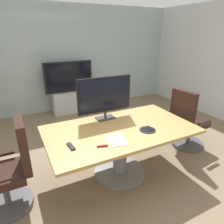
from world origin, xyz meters
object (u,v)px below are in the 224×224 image
object	(u,v)px
office_chair_right	(187,124)
tv_monitor	(105,96)
office_chair_left	(11,173)
conference_phone	(148,128)
wall_display_unit	(70,96)
remote_control	(71,146)
conference_table	(120,140)

from	to	relation	value
office_chair_right	tv_monitor	size ratio (longest dim) A/B	1.30
tv_monitor	office_chair_left	bearing A→B (deg)	-165.24
office_chair_left	conference_phone	bearing A→B (deg)	80.96
wall_display_unit	remote_control	xyz separation A→B (m)	(-0.80, -2.92, 0.31)
conference_table	conference_phone	world-z (taller)	conference_phone
tv_monitor	conference_table	bearing A→B (deg)	-84.52
remote_control	conference_table	bearing A→B (deg)	7.86
wall_display_unit	conference_table	bearing A→B (deg)	-91.28
office_chair_left	office_chair_right	size ratio (longest dim) A/B	1.00
office_chair_right	wall_display_unit	world-z (taller)	wall_display_unit
tv_monitor	wall_display_unit	bearing A→B (deg)	87.55
conference_table	office_chair_left	size ratio (longest dim) A/B	1.85
office_chair_left	remote_control	world-z (taller)	office_chair_left
conference_phone	remote_control	bearing A→B (deg)	177.07
tv_monitor	wall_display_unit	world-z (taller)	tv_monitor
office_chair_right	wall_display_unit	distance (m)	2.98
office_chair_right	tv_monitor	xyz separation A→B (m)	(-1.44, 0.31, 0.64)
office_chair_right	tv_monitor	bearing A→B (deg)	72.27
conference_table	remote_control	world-z (taller)	remote_control
conference_table	tv_monitor	world-z (taller)	tv_monitor
conference_phone	remote_control	xyz separation A→B (m)	(-1.04, 0.05, -0.02)
conference_table	office_chair_right	world-z (taller)	office_chair_right
conference_table	conference_phone	bearing A→B (deg)	-36.57
office_chair_left	tv_monitor	xyz separation A→B (m)	(1.36, 0.36, 0.64)
tv_monitor	remote_control	size ratio (longest dim) A/B	4.94
conference_table	wall_display_unit	distance (m)	2.75
conference_table	tv_monitor	size ratio (longest dim) A/B	2.40
conference_table	wall_display_unit	xyz separation A→B (m)	(0.06, 2.75, -0.11)
office_chair_right	conference_phone	xyz separation A→B (m)	(-1.11, -0.31, 0.31)
wall_display_unit	office_chair_right	bearing A→B (deg)	-63.18
office_chair_right	conference_phone	distance (m)	1.19
office_chair_left	office_chair_right	bearing A→B (deg)	90.86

